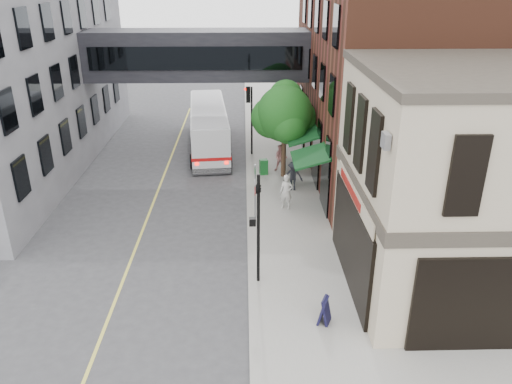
{
  "coord_description": "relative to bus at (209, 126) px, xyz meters",
  "views": [
    {
      "loc": [
        -0.09,
        -14.58,
        11.27
      ],
      "look_at": [
        0.34,
        3.06,
        3.49
      ],
      "focal_mm": 35.0,
      "sensor_mm": 36.0,
      "label": 1
    }
  ],
  "objects": [
    {
      "name": "ground",
      "position": [
        2.55,
        -18.76,
        -1.62
      ],
      "size": [
        120.0,
        120.0,
        0.0
      ],
      "primitive_type": "plane",
      "color": "#38383A",
      "rests_on": "ground"
    },
    {
      "name": "sidewalk_main",
      "position": [
        4.55,
        -4.76,
        -1.54
      ],
      "size": [
        4.0,
        60.0,
        0.15
      ],
      "primitive_type": "cube",
      "color": "gray",
      "rests_on": "ground"
    },
    {
      "name": "corner_building",
      "position": [
        11.52,
        -16.76,
        2.59
      ],
      "size": [
        10.19,
        8.12,
        8.45
      ],
      "color": "tan",
      "rests_on": "ground"
    },
    {
      "name": "brick_building",
      "position": [
        12.53,
        -3.76,
        5.37
      ],
      "size": [
        13.76,
        18.0,
        14.0
      ],
      "color": "#522919",
      "rests_on": "ground"
    },
    {
      "name": "skyway_bridge",
      "position": [
        -0.45,
        -0.76,
        4.88
      ],
      "size": [
        14.0,
        3.18,
        3.0
      ],
      "color": "black",
      "rests_on": "ground"
    },
    {
      "name": "traffic_signal_near",
      "position": [
        2.92,
        -16.76,
        1.36
      ],
      "size": [
        0.44,
        0.22,
        4.6
      ],
      "color": "black",
      "rests_on": "sidewalk_main"
    },
    {
      "name": "traffic_signal_far",
      "position": [
        2.81,
        -1.76,
        1.72
      ],
      "size": [
        0.53,
        0.28,
        4.5
      ],
      "color": "black",
      "rests_on": "sidewalk_main"
    },
    {
      "name": "street_sign_pole",
      "position": [
        2.94,
        -11.76,
        0.31
      ],
      "size": [
        0.08,
        0.75,
        3.0
      ],
      "color": "gray",
      "rests_on": "sidewalk_main"
    },
    {
      "name": "street_tree",
      "position": [
        4.75,
        -5.54,
        2.29
      ],
      "size": [
        3.8,
        3.2,
        5.6
      ],
      "color": "#382619",
      "rests_on": "sidewalk_main"
    },
    {
      "name": "lane_marking",
      "position": [
        -2.45,
        -8.76,
        -1.61
      ],
      "size": [
        0.12,
        40.0,
        0.01
      ],
      "primitive_type": "cube",
      "color": "#D8CC4C",
      "rests_on": "ground"
    },
    {
      "name": "bus",
      "position": [
        0.0,
        0.0,
        0.0
      ],
      "size": [
        3.38,
        10.91,
        2.89
      ],
      "color": "silver",
      "rests_on": "ground"
    },
    {
      "name": "pedestrian_a",
      "position": [
        4.56,
        -10.19,
        -0.56
      ],
      "size": [
        0.75,
        0.58,
        1.81
      ],
      "primitive_type": "imported",
      "rotation": [
        0.0,
        0.0,
        -0.24
      ],
      "color": "beige",
      "rests_on": "sidewalk_main"
    },
    {
      "name": "pedestrian_b",
      "position": [
        4.67,
        -4.92,
        -0.64
      ],
      "size": [
        0.9,
        0.76,
        1.66
      ],
      "primitive_type": "imported",
      "rotation": [
        0.0,
        0.0,
        -0.17
      ],
      "color": "tan",
      "rests_on": "sidewalk_main"
    },
    {
      "name": "pedestrian_c",
      "position": [
        5.13,
        -7.83,
        -0.64
      ],
      "size": [
        1.11,
        0.68,
        1.66
      ],
      "primitive_type": "imported",
      "rotation": [
        0.0,
        0.0,
        -0.07
      ],
      "color": "black",
      "rests_on": "sidewalk_main"
    },
    {
      "name": "newspaper_box",
      "position": [
        3.6,
        -5.42,
        -1.01
      ],
      "size": [
        0.53,
        0.48,
        0.92
      ],
      "primitive_type": "cube",
      "rotation": [
        0.0,
        0.0,
        0.17
      ],
      "color": "#13551F",
      "rests_on": "sidewalk_main"
    },
    {
      "name": "sandwich_board",
      "position": [
        5.16,
        -19.38,
        -0.98
      ],
      "size": [
        0.55,
        0.65,
        0.98
      ],
      "primitive_type": "cube",
      "rotation": [
        0.0,
        0.0,
        -0.42
      ],
      "color": "black",
      "rests_on": "sidewalk_main"
    }
  ]
}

